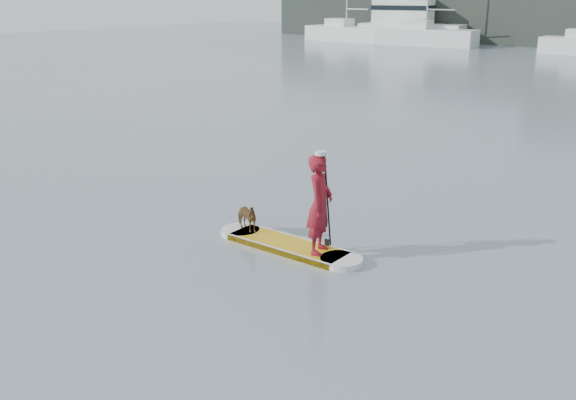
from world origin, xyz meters
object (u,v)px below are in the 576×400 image
Objects in this scene: paddler at (320,204)px; sailboat_b at (425,35)px; sailboat_a at (345,32)px; motor_yacht_b at (408,23)px; paddleboard at (288,245)px; dog at (245,217)px.

paddler is 0.14× the size of sailboat_b.
motor_yacht_b is (5.63, 2.21, 0.96)m from sailboat_a.
paddleboard is 0.32× the size of motor_yacht_b.
sailboat_a is (-29.70, 44.67, 0.79)m from paddleboard.
paddleboard is at bearing -72.86° from motor_yacht_b.
dog reaches higher than paddleboard.
sailboat_a reaches higher than motor_yacht_b.
paddler is 49.79m from sailboat_b.
paddler is 0.19× the size of motor_yacht_b.
motor_yacht_b is (-2.99, 2.10, 0.88)m from sailboat_b.
dog is 52.26m from motor_yacht_b.
paddler is at bearing -76.32° from dog.
dog is at bearing -180.00° from paddleboard.
paddleboard is 0.27× the size of sailboat_a.
dog is at bearing 72.03° from paddler.
paddleboard is at bearing -55.57° from sailboat_a.
sailboat_a is (-28.61, 44.71, 0.43)m from dog.
paddler reaches higher than paddleboard.
sailboat_a reaches higher than dog.
sailboat_a is at bearing 121.49° from paddleboard.
sailboat_b is at bearing 35.57° from dog.
paddler is 2.66× the size of dog.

